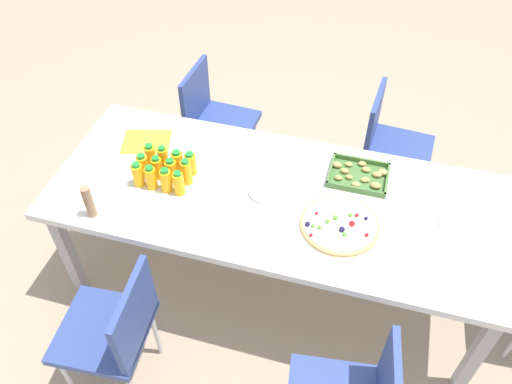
{
  "coord_description": "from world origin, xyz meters",
  "views": [
    {
      "loc": [
        0.38,
        -1.74,
        2.6
      ],
      "look_at": [
        -0.1,
        -0.03,
        0.75
      ],
      "focal_mm": 36.27,
      "sensor_mm": 36.0,
      "label": 1
    }
  ],
  "objects_px": {
    "juice_bottle_6": "(171,171)",
    "snack_tray": "(359,175)",
    "juice_bottle_10": "(177,162)",
    "fruit_pizza": "(340,224)",
    "juice_bottle_9": "(163,159)",
    "cardboard_tube": "(89,202)",
    "chair_far_right": "(389,142)",
    "juice_bottle_8": "(150,156)",
    "party_table": "(277,203)",
    "napkin_stack": "(456,220)",
    "juice_bottle_1": "(151,178)",
    "juice_bottle_11": "(190,164)",
    "juice_bottle_3": "(179,183)",
    "juice_bottle_0": "(138,175)",
    "juice_bottle_5": "(157,168)",
    "paper_folder": "(147,142)",
    "chair_near_left": "(116,328)",
    "juice_bottle_7": "(186,172)",
    "plate_stack": "(266,191)",
    "juice_bottle_2": "(166,180)",
    "juice_bottle_4": "(143,166)"
  },
  "relations": [
    {
      "from": "juice_bottle_1",
      "to": "juice_bottle_11",
      "type": "distance_m",
      "value": 0.21
    },
    {
      "from": "chair_near_left",
      "to": "cardboard_tube",
      "type": "relative_size",
      "value": 4.58
    },
    {
      "from": "fruit_pizza",
      "to": "party_table",
      "type": "bearing_deg",
      "value": 160.44
    },
    {
      "from": "juice_bottle_11",
      "to": "napkin_stack",
      "type": "bearing_deg",
      "value": 1.56
    },
    {
      "from": "juice_bottle_8",
      "to": "cardboard_tube",
      "type": "height_order",
      "value": "cardboard_tube"
    },
    {
      "from": "chair_far_right",
      "to": "paper_folder",
      "type": "height_order",
      "value": "chair_far_right"
    },
    {
      "from": "juice_bottle_1",
      "to": "juice_bottle_11",
      "type": "bearing_deg",
      "value": 44.73
    },
    {
      "from": "juice_bottle_1",
      "to": "juice_bottle_10",
      "type": "xyz_separation_m",
      "value": [
        0.08,
        0.15,
        -0.0
      ]
    },
    {
      "from": "juice_bottle_1",
      "to": "juice_bottle_4",
      "type": "xyz_separation_m",
      "value": [
        -0.08,
        0.07,
        -0.0
      ]
    },
    {
      "from": "juice_bottle_1",
      "to": "plate_stack",
      "type": "bearing_deg",
      "value": 11.7
    },
    {
      "from": "juice_bottle_0",
      "to": "chair_far_right",
      "type": "bearing_deg",
      "value": 38.78
    },
    {
      "from": "juice_bottle_7",
      "to": "juice_bottle_10",
      "type": "relative_size",
      "value": 1.14
    },
    {
      "from": "cardboard_tube",
      "to": "paper_folder",
      "type": "bearing_deg",
      "value": 87.19
    },
    {
      "from": "juice_bottle_11",
      "to": "napkin_stack",
      "type": "distance_m",
      "value": 1.33
    },
    {
      "from": "chair_near_left",
      "to": "juice_bottle_10",
      "type": "bearing_deg",
      "value": -4.51
    },
    {
      "from": "juice_bottle_7",
      "to": "juice_bottle_11",
      "type": "distance_m",
      "value": 0.07
    },
    {
      "from": "chair_far_right",
      "to": "juice_bottle_9",
      "type": "bearing_deg",
      "value": -49.59
    },
    {
      "from": "juice_bottle_5",
      "to": "juice_bottle_7",
      "type": "bearing_deg",
      "value": 1.32
    },
    {
      "from": "juice_bottle_5",
      "to": "napkin_stack",
      "type": "height_order",
      "value": "juice_bottle_5"
    },
    {
      "from": "juice_bottle_6",
      "to": "juice_bottle_0",
      "type": "bearing_deg",
      "value": -153.46
    },
    {
      "from": "juice_bottle_9",
      "to": "cardboard_tube",
      "type": "bearing_deg",
      "value": -117.61
    },
    {
      "from": "juice_bottle_3",
      "to": "napkin_stack",
      "type": "height_order",
      "value": "juice_bottle_3"
    },
    {
      "from": "chair_far_right",
      "to": "juice_bottle_10",
      "type": "distance_m",
      "value": 1.36
    },
    {
      "from": "juice_bottle_9",
      "to": "juice_bottle_11",
      "type": "xyz_separation_m",
      "value": [
        0.15,
        0.01,
        -0.01
      ]
    },
    {
      "from": "juice_bottle_3",
      "to": "cardboard_tube",
      "type": "bearing_deg",
      "value": -144.44
    },
    {
      "from": "juice_bottle_10",
      "to": "fruit_pizza",
      "type": "xyz_separation_m",
      "value": [
        0.87,
        -0.15,
        -0.05
      ]
    },
    {
      "from": "chair_far_right",
      "to": "juice_bottle_8",
      "type": "xyz_separation_m",
      "value": [
        -1.2,
        -0.81,
        0.3
      ]
    },
    {
      "from": "plate_stack",
      "to": "paper_folder",
      "type": "distance_m",
      "value": 0.76
    },
    {
      "from": "chair_far_right",
      "to": "plate_stack",
      "type": "distance_m",
      "value": 1.05
    },
    {
      "from": "juice_bottle_6",
      "to": "snack_tray",
      "type": "bearing_deg",
      "value": 16.91
    },
    {
      "from": "juice_bottle_1",
      "to": "napkin_stack",
      "type": "bearing_deg",
      "value": 7.18
    },
    {
      "from": "juice_bottle_8",
      "to": "fruit_pizza",
      "type": "distance_m",
      "value": 1.04
    },
    {
      "from": "party_table",
      "to": "snack_tray",
      "type": "distance_m",
      "value": 0.45
    },
    {
      "from": "juice_bottle_10",
      "to": "juice_bottle_8",
      "type": "bearing_deg",
      "value": 178.07
    },
    {
      "from": "juice_bottle_9",
      "to": "paper_folder",
      "type": "xyz_separation_m",
      "value": [
        -0.18,
        0.17,
        -0.07
      ]
    },
    {
      "from": "juice_bottle_8",
      "to": "party_table",
      "type": "bearing_deg",
      "value": -2.98
    },
    {
      "from": "juice_bottle_3",
      "to": "juice_bottle_0",
      "type": "bearing_deg",
      "value": 179.41
    },
    {
      "from": "snack_tray",
      "to": "cardboard_tube",
      "type": "bearing_deg",
      "value": -153.15
    },
    {
      "from": "juice_bottle_3",
      "to": "juice_bottle_5",
      "type": "xyz_separation_m",
      "value": [
        -0.15,
        0.08,
        -0.0
      ]
    },
    {
      "from": "juice_bottle_3",
      "to": "cardboard_tube",
      "type": "distance_m",
      "value": 0.43
    },
    {
      "from": "juice_bottle_3",
      "to": "paper_folder",
      "type": "bearing_deg",
      "value": 135.92
    },
    {
      "from": "juice_bottle_1",
      "to": "juice_bottle_8",
      "type": "bearing_deg",
      "value": 114.88
    },
    {
      "from": "juice_bottle_6",
      "to": "napkin_stack",
      "type": "bearing_deg",
      "value": 4.54
    },
    {
      "from": "party_table",
      "to": "juice_bottle_5",
      "type": "bearing_deg",
      "value": -176.3
    },
    {
      "from": "chair_far_right",
      "to": "juice_bottle_8",
      "type": "bearing_deg",
      "value": -51.65
    },
    {
      "from": "chair_far_right",
      "to": "juice_bottle_0",
      "type": "height_order",
      "value": "juice_bottle_0"
    },
    {
      "from": "juice_bottle_8",
      "to": "paper_folder",
      "type": "xyz_separation_m",
      "value": [
        -0.1,
        0.16,
        -0.06
      ]
    },
    {
      "from": "paper_folder",
      "to": "chair_near_left",
      "type": "bearing_deg",
      "value": -75.73
    },
    {
      "from": "snack_tray",
      "to": "juice_bottle_1",
      "type": "bearing_deg",
      "value": -160.42
    },
    {
      "from": "party_table",
      "to": "juice_bottle_2",
      "type": "relative_size",
      "value": 16.34
    }
  ]
}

